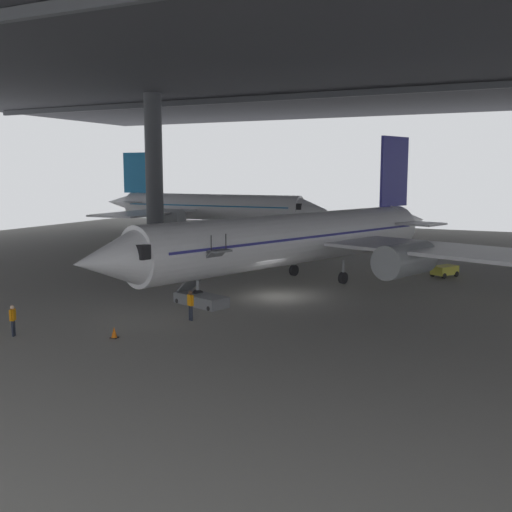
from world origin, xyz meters
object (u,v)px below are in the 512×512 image
Objects in this scene: crew_worker_near_nose at (13,318)px; baggage_tug at (445,270)px; boarding_stairs at (202,294)px; traffic_cone_orange at (114,332)px; crew_worker_by_stairs at (191,303)px; airplane_main at (300,238)px; airplane_distant at (207,207)px.

baggage_tug is at bearing 57.47° from crew_worker_near_nose.
traffic_cone_orange is at bearing -91.55° from boarding_stairs.
crew_worker_by_stairs is at bearing 70.98° from traffic_cone_orange.
airplane_main reaches higher than boarding_stairs.
airplane_distant is at bearing 145.43° from baggage_tug.
traffic_cone_orange is 0.24× the size of baggage_tug.
baggage_tug is at bearing 54.31° from boarding_stairs.
airplane_distant is at bearing 109.56° from crew_worker_near_nose.
airplane_distant is 14.52× the size of baggage_tug.
airplane_main reaches higher than traffic_cone_orange.
airplane_main reaches higher than crew_worker_near_nose.
traffic_cone_orange is at bearing -65.03° from airplane_distant.
boarding_stairs is 49.45m from airplane_distant.
airplane_distant is at bearing 118.78° from crew_worker_by_stairs.
airplane_main is at bearing 73.45° from boarding_stairs.
crew_worker_near_nose is (-8.19, -20.35, -2.54)m from airplane_main.
airplane_main is 20.65× the size of crew_worker_by_stairs.
airplane_distant is 56.95m from traffic_cone_orange.
airplane_main is 7.69× the size of boarding_stairs.
airplane_main is 12.73m from baggage_tug.
crew_worker_by_stairs is 2.92× the size of traffic_cone_orange.
boarding_stairs reaches higher than crew_worker_by_stairs.
boarding_stairs is 0.13× the size of airplane_distant.
boarding_stairs is 2.68× the size of crew_worker_by_stairs.
boarding_stairs is at bearing 63.33° from crew_worker_near_nose.
boarding_stairs is 1.87× the size of baggage_tug.
crew_worker_near_nose is 0.94× the size of crew_worker_by_stairs.
airplane_distant is (-25.66, 46.72, 2.44)m from crew_worker_by_stairs.
crew_worker_by_stairs is (-1.52, -13.62, -2.48)m from airplane_main.
airplane_main is at bearing 80.22° from traffic_cone_orange.
airplane_main is 10.71m from boarding_stairs.
airplane_distant is 44.88m from baggage_tug.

